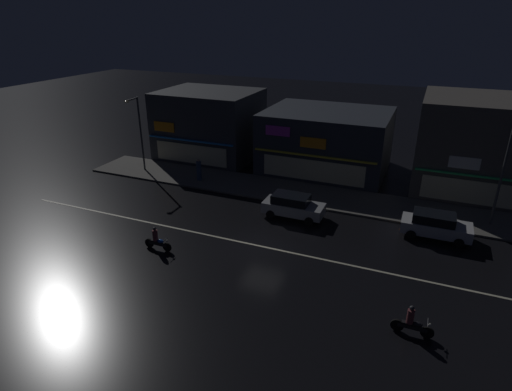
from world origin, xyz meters
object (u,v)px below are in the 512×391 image
Objects in this scene: motorcycle_lead at (412,323)px; parked_car_near_kerb at (435,225)px; traffic_cone at (403,226)px; parked_car_trailing at (293,206)px; pedestrian_on_sidewalk at (199,170)px; motorcycle_following at (157,240)px; streetlamp_west at (139,128)px; streetlamp_mid at (504,169)px.

parked_car_near_kerb is at bearing -98.65° from motorcycle_lead.
parked_car_trailing is at bearing -172.70° from traffic_cone.
motorcycle_following is at bearing -97.23° from pedestrian_on_sidewalk.
pedestrian_on_sidewalk is (6.05, -0.19, -3.09)m from streetlamp_west.
motorcycle_lead is 15.14m from motorcycle_following.
motorcycle_following is (3.35, -11.04, -0.38)m from pedestrian_on_sidewalk.
parked_car_near_kerb is 1.00× the size of parked_car_trailing.
streetlamp_west reaches higher than motorcycle_lead.
streetlamp_west reaches higher than motorcycle_following.
parked_car_near_kerb reaches higher than traffic_cone.
motorcycle_following is 3.45× the size of traffic_cone.
streetlamp_mid reaches higher than parked_car_trailing.
parked_car_trailing is 7.82× the size of traffic_cone.
pedestrian_on_sidewalk reaches higher than parked_car_near_kerb.
streetlamp_west is at bearing 154.11° from pedestrian_on_sidewalk.
motorcycle_lead is at bearing -83.13° from traffic_cone.
motorcycle_lead is at bearing -107.95° from streetlamp_mid.
pedestrian_on_sidewalk reaches higher than parked_car_trailing.
streetlamp_west is 27.92m from motorcycle_lead.
pedestrian_on_sidewalk is at bearing -179.47° from streetlamp_mid.
streetlamp_mid is at bearing 0.04° from streetlamp_west.
motorcycle_lead is (-0.71, -10.16, -0.24)m from parked_car_near_kerb.
pedestrian_on_sidewalk reaches higher than motorcycle_lead.
parked_car_near_kerb is 10.19m from motorcycle_lead.
pedestrian_on_sidewalk is 0.44× the size of parked_car_trailing.
parked_car_near_kerb and parked_car_trailing have the same top height.
parked_car_trailing is (-12.99, -3.66, -3.33)m from streetlamp_mid.
streetlamp_west is at bearing -50.31° from motorcycle_following.
traffic_cone is (13.77, 8.55, -0.36)m from motorcycle_following.
motorcycle_following is (-15.73, -8.31, -0.24)m from parked_car_near_kerb.
motorcycle_following reaches higher than traffic_cone.
motorcycle_lead is (-4.24, -13.10, -3.57)m from streetlamp_mid.
pedestrian_on_sidewalk is 1.00× the size of motorcycle_lead.
motorcycle_lead is 3.45× the size of traffic_cone.
parked_car_trailing reaches higher than motorcycle_lead.
streetlamp_mid is 12.45× the size of traffic_cone.
parked_car_trailing is 12.87m from motorcycle_lead.
motorcycle_following is (-6.28, -7.59, -0.24)m from parked_car_trailing.
streetlamp_west is at bearing -6.63° from parked_car_near_kerb.
pedestrian_on_sidewalk is (-22.62, -0.21, -3.18)m from streetlamp_mid.
traffic_cone is at bearing -7.10° from parked_car_near_kerb.
streetlamp_mid is 14.22m from motorcycle_lead.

